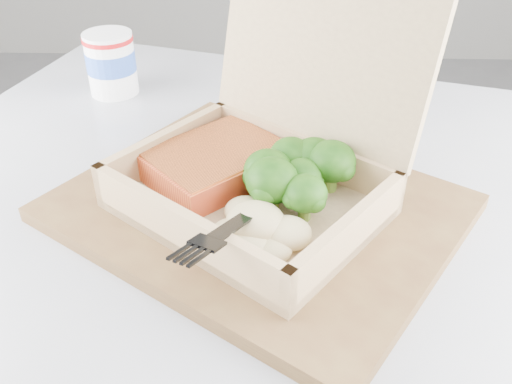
{
  "coord_description": "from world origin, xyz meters",
  "views": [
    {
      "loc": [
        0.43,
        -0.8,
        1.09
      ],
      "look_at": [
        0.42,
        -0.36,
        0.79
      ],
      "focal_mm": 40.0,
      "sensor_mm": 36.0,
      "label": 1
    }
  ],
  "objects_px": {
    "cafe_table": "(241,357)",
    "paper_cup": "(111,62)",
    "takeout_container": "(273,146)",
    "serving_tray": "(258,208)"
  },
  "relations": [
    {
      "from": "cafe_table",
      "to": "paper_cup",
      "type": "bearing_deg",
      "value": 122.52
    },
    {
      "from": "takeout_container",
      "to": "paper_cup",
      "type": "distance_m",
      "value": 0.35
    },
    {
      "from": "cafe_table",
      "to": "takeout_container",
      "type": "height_order",
      "value": "takeout_container"
    },
    {
      "from": "cafe_table",
      "to": "paper_cup",
      "type": "height_order",
      "value": "paper_cup"
    },
    {
      "from": "takeout_container",
      "to": "paper_cup",
      "type": "xyz_separation_m",
      "value": [
        -0.23,
        0.26,
        -0.02
      ]
    },
    {
      "from": "serving_tray",
      "to": "paper_cup",
      "type": "height_order",
      "value": "paper_cup"
    },
    {
      "from": "paper_cup",
      "to": "cafe_table",
      "type": "bearing_deg",
      "value": -57.48
    },
    {
      "from": "cafe_table",
      "to": "paper_cup",
      "type": "xyz_separation_m",
      "value": [
        -0.19,
        0.3,
        0.24
      ]
    },
    {
      "from": "cafe_table",
      "to": "paper_cup",
      "type": "distance_m",
      "value": 0.43
    },
    {
      "from": "cafe_table",
      "to": "takeout_container",
      "type": "bearing_deg",
      "value": 50.02
    }
  ]
}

